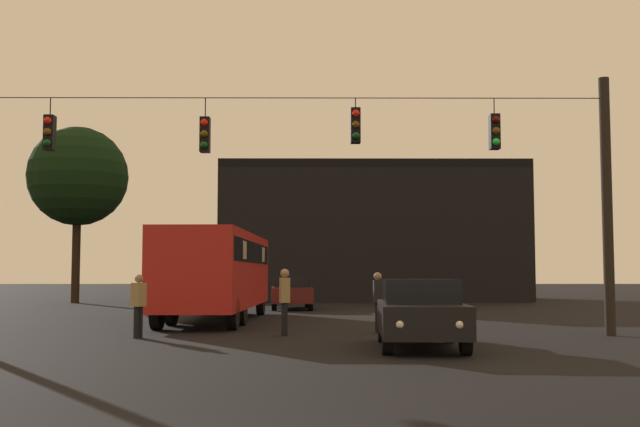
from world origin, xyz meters
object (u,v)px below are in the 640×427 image
object	(u,v)px
car_far_left	(291,292)
tree_left_silhouette	(78,177)
car_near_right	(420,312)
city_bus	(218,267)
pedestrian_crossing_right	(378,298)
pedestrian_crossing_left	(139,302)
pedestrian_crossing_center	(285,298)

from	to	relation	value
car_far_left	tree_left_silhouette	bearing A→B (deg)	148.58
car_near_right	car_far_left	distance (m)	18.67
city_bus	pedestrian_crossing_right	size ratio (longest dim) A/B	6.61
car_near_right	pedestrian_crossing_left	world-z (taller)	pedestrian_crossing_left
car_far_left	city_bus	bearing A→B (deg)	-104.79
pedestrian_crossing_right	tree_left_silhouette	size ratio (longest dim) A/B	0.17
pedestrian_crossing_right	car_far_left	bearing A→B (deg)	101.56
car_near_right	tree_left_silhouette	bearing A→B (deg)	121.15
car_far_left	pedestrian_crossing_center	world-z (taller)	pedestrian_crossing_center
tree_left_silhouette	pedestrian_crossing_right	bearing A→B (deg)	-54.91
car_far_left	pedestrian_crossing_center	distance (m)	14.99
city_bus	pedestrian_crossing_right	distance (m)	7.39
car_far_left	tree_left_silhouette	world-z (taller)	tree_left_silhouette
city_bus	pedestrian_crossing_left	size ratio (longest dim) A/B	6.82
car_near_right	tree_left_silhouette	size ratio (longest dim) A/B	0.45
pedestrian_crossing_right	city_bus	bearing A→B (deg)	134.46
car_near_right	pedestrian_crossing_left	size ratio (longest dim) A/B	2.72
pedestrian_crossing_left	tree_left_silhouette	xyz separation A→B (m)	(-8.71, 23.08, 6.07)
car_near_right	pedestrian_crossing_left	distance (m)	7.36
city_bus	pedestrian_crossing_center	bearing A→B (deg)	-67.82
pedestrian_crossing_left	pedestrian_crossing_center	size ratio (longest dim) A/B	0.92
city_bus	tree_left_silhouette	size ratio (longest dim) A/B	1.13
car_near_right	pedestrian_crossing_center	bearing A→B (deg)	133.20
city_bus	tree_left_silhouette	distance (m)	19.53
pedestrian_crossing_left	pedestrian_crossing_center	world-z (taller)	pedestrian_crossing_center
car_near_right	pedestrian_crossing_right	xyz separation A→B (m)	(-0.59, 4.44, 0.15)
pedestrian_crossing_left	pedestrian_crossing_right	bearing A→B (deg)	15.80
pedestrian_crossing_center	tree_left_silhouette	world-z (taller)	tree_left_silhouette
pedestrian_crossing_center	car_near_right	bearing A→B (deg)	-46.80
pedestrian_crossing_center	pedestrian_crossing_right	distance (m)	2.78
city_bus	pedestrian_crossing_left	distance (m)	7.16
car_near_right	pedestrian_crossing_left	xyz separation A→B (m)	(-6.86, 2.67, 0.12)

